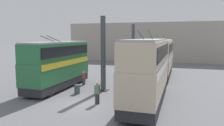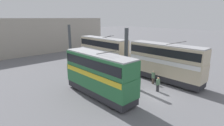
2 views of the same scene
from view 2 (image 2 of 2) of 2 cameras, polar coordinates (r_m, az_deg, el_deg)
The scene contains 12 objects.
ground_plane at distance 21.14m, azimuth 13.94°, elevation -10.04°, with size 240.00×240.00×0.00m, color slate.
depot_back_wall at distance 45.30m, azimuth -21.97°, elevation 8.00°, with size 0.50×36.00×8.54m.
support_column_near at distance 22.67m, azimuth 4.60°, elevation 1.63°, with size 0.90×0.90×7.43m.
support_column_far at distance 33.59m, azimuth -13.50°, elevation 5.53°, with size 0.90×0.90×7.43m.
bus_left_near at distance 25.04m, azimuth 16.93°, elevation 0.82°, with size 10.60×2.54×5.84m.
bus_left_far at distance 33.42m, azimuth -2.94°, elevation 4.54°, with size 11.28×2.54×5.62m.
bus_right_far at distance 19.39m, azimuth -4.29°, elevation -3.07°, with size 9.61×2.54×5.53m.
person_aisle_foreground at distance 21.76m, azimuth 14.76°, elevation -6.62°, with size 0.29×0.45×1.80m.
person_by_right_row at distance 22.77m, azimuth -4.29°, elevation -5.57°, with size 0.45×0.48×1.57m.
person_aisle_midway at distance 24.96m, azimuth -3.00°, elevation -3.36°, with size 0.47×0.46×1.82m.
person_by_left_row at distance 24.04m, azimuth 13.31°, elevation -4.46°, with size 0.47×0.35×1.81m.
oil_drum at distance 21.05m, azimuth 4.55°, elevation -8.45°, with size 0.55×0.55×0.87m.
Camera 2 is at (-10.14, 16.40, 8.67)m, focal length 28.00 mm.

